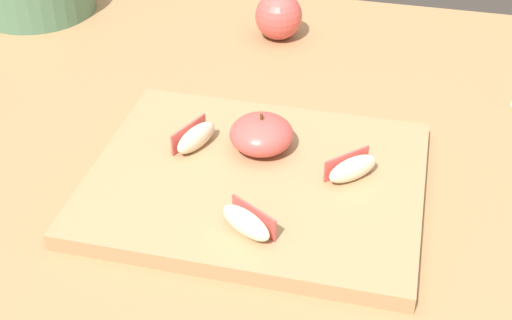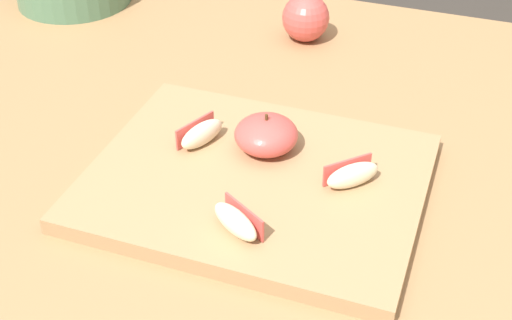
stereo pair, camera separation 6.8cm
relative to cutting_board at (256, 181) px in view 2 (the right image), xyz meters
The scene contains 7 objects.
dining_table 0.13m from the cutting_board, 44.23° to the left, with size 1.35×0.96×0.73m.
cutting_board is the anchor object (origin of this frame).
apple_half_skin_up 0.06m from the cutting_board, 96.16° to the left, with size 0.07×0.07×0.05m.
apple_wedge_middle 0.09m from the cutting_board, 156.48° to the left, with size 0.04×0.07×0.03m.
apple_wedge_front 0.11m from the cutting_board, ahead, with size 0.06×0.06×0.03m.
apple_wedge_near_knife 0.10m from the cutting_board, 82.17° to the right, with size 0.06×0.05×0.03m.
whole_apple_pink_lady 0.37m from the cutting_board, 98.13° to the left, with size 0.07×0.07×0.08m.
Camera 2 is at (0.15, -0.64, 1.23)m, focal length 49.72 mm.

